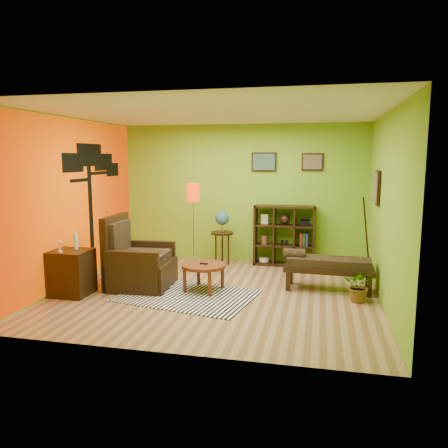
% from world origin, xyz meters
% --- Properties ---
extents(ground, '(5.00, 5.00, 0.00)m').
position_xyz_m(ground, '(0.00, 0.00, 0.00)').
color(ground, tan).
rests_on(ground, ground).
extents(room_shell, '(5.04, 4.54, 2.82)m').
position_xyz_m(room_shell, '(-0.09, 0.01, 1.80)').
color(room_shell, '#7DBA26').
rests_on(room_shell, ground).
extents(zebra_rug, '(2.23, 1.77, 0.01)m').
position_xyz_m(zebra_rug, '(-0.40, -0.28, 0.01)').
color(zebra_rug, white).
rests_on(zebra_rug, ground).
extents(coffee_table, '(0.72, 0.72, 0.46)m').
position_xyz_m(coffee_table, '(-0.22, 0.05, 0.38)').
color(coffee_table, maroon).
rests_on(coffee_table, ground).
extents(armchair, '(1.03, 1.04, 1.20)m').
position_xyz_m(armchair, '(-1.37, 0.03, 0.36)').
color(armchair, black).
rests_on(armchair, ground).
extents(side_cabinet, '(0.60, 0.55, 1.02)m').
position_xyz_m(side_cabinet, '(-2.20, -0.60, 0.36)').
color(side_cabinet, black).
rests_on(side_cabinet, ground).
extents(floor_lamp, '(0.25, 0.25, 1.66)m').
position_xyz_m(floor_lamp, '(-0.75, 1.27, 1.34)').
color(floor_lamp, silver).
rests_on(floor_lamp, ground).
extents(globe_table, '(0.45, 0.45, 1.09)m').
position_xyz_m(globe_table, '(-0.31, 1.80, 0.82)').
color(globe_table, black).
rests_on(globe_table, ground).
extents(cube_shelf, '(1.20, 0.35, 1.20)m').
position_xyz_m(cube_shelf, '(0.91, 2.03, 0.60)').
color(cube_shelf, black).
rests_on(cube_shelf, ground).
extents(bench, '(1.45, 0.56, 0.66)m').
position_xyz_m(bench, '(1.70, 0.51, 0.42)').
color(bench, black).
rests_on(bench, ground).
extents(potted_plant, '(0.54, 0.58, 0.39)m').
position_xyz_m(potted_plant, '(2.19, 0.02, 0.19)').
color(potted_plant, '#26661E').
rests_on(potted_plant, ground).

